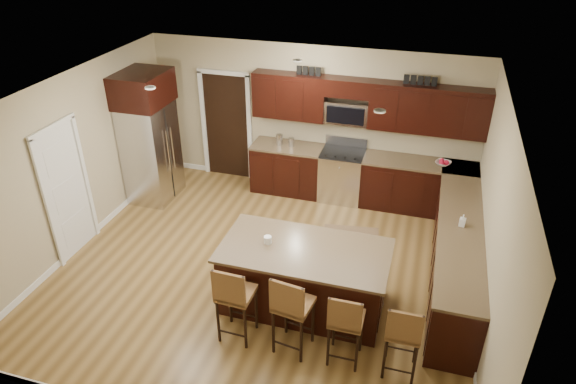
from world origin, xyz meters
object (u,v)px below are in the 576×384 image
(range, at_px, (342,175))
(stool_extra, at_px, (403,333))
(stool_right, at_px, (346,321))
(stool_mid, at_px, (291,306))
(refrigerator, at_px, (149,136))
(island, at_px, (304,279))
(stool_left, at_px, (234,295))

(range, distance_m, stool_extra, 4.10)
(stool_right, xyz_separation_m, stool_extra, (0.65, 0.00, 0.00))
(stool_extra, bearing_deg, stool_mid, 179.94)
(stool_right, relative_size, refrigerator, 0.44)
(island, distance_m, stool_extra, 1.61)
(stool_right, height_order, refrigerator, refrigerator)
(stool_left, height_order, stool_right, stool_left)
(stool_left, distance_m, stool_extra, 2.01)
(stool_mid, bearing_deg, stool_left, -171.83)
(stool_left, xyz_separation_m, stool_mid, (0.72, -0.00, 0.01))
(range, distance_m, stool_mid, 3.85)
(range, relative_size, stool_extra, 1.07)
(range, xyz_separation_m, stool_extra, (1.45, -3.83, 0.18))
(range, height_order, stool_right, range)
(range, height_order, island, range)
(stool_right, distance_m, refrigerator, 5.07)
(stool_left, bearing_deg, stool_mid, 1.87)
(range, xyz_separation_m, stool_right, (0.80, -3.83, 0.18))
(stool_extra, bearing_deg, island, 147.97)
(refrigerator, height_order, stool_extra, refrigerator)
(island, height_order, stool_extra, stool_extra)
(range, relative_size, stool_right, 1.07)
(range, distance_m, island, 2.99)
(island, bearing_deg, stool_left, -127.67)
(stool_left, bearing_deg, island, 54.24)
(island, xyz_separation_m, stool_mid, (0.06, -0.85, 0.28))
(stool_mid, bearing_deg, stool_extra, 8.41)
(island, xyz_separation_m, stool_left, (-0.65, -0.85, 0.27))
(stool_left, bearing_deg, range, 83.51)
(range, distance_m, stool_left, 3.89)
(stool_right, bearing_deg, island, 129.86)
(refrigerator, bearing_deg, stool_left, -47.00)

